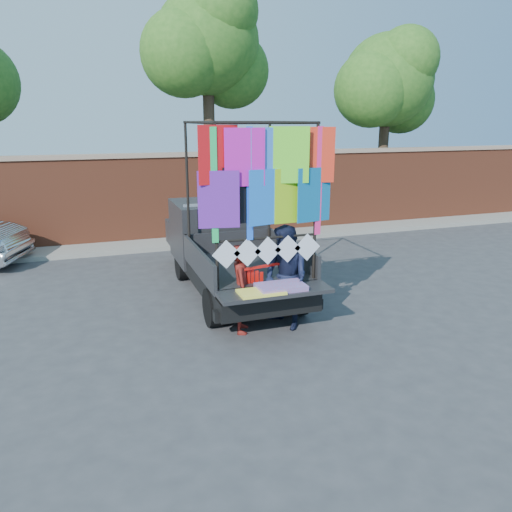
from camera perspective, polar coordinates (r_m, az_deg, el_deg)
name	(u,v)px	position (r m, az deg, el deg)	size (l,w,h in m)	color
ground	(269,322)	(9.11, 1.54, -7.60)	(90.00, 90.00, 0.00)	#38383A
brick_wall	(188,196)	(15.30, -7.76, 6.86)	(30.00, 0.45, 2.61)	brown
curb	(195,241)	(14.87, -7.04, 1.66)	(30.00, 1.20, 0.12)	gray
tree_mid	(209,47)	(16.59, -5.44, 22.73)	(4.20, 3.30, 7.73)	#38281C
tree_right	(389,84)	(19.14, 14.97, 18.47)	(4.20, 3.30, 6.62)	#38281C
pickup_truck	(224,245)	(10.95, -3.71, 1.27)	(2.23, 5.60, 3.52)	black
woman	(242,289)	(8.49, -1.65, -3.76)	(0.56, 0.37, 1.55)	maroon
man	(286,278)	(8.64, 3.43, -2.48)	(0.88, 0.69, 1.82)	#161C37
streamer_bundle	(259,277)	(8.48, 0.31, -2.44)	(0.90, 0.22, 0.63)	red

